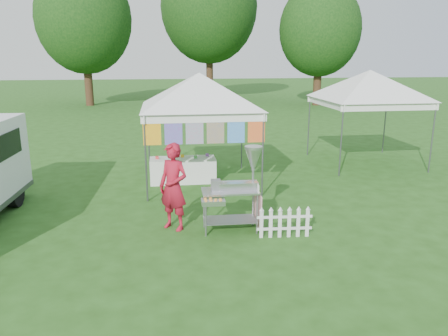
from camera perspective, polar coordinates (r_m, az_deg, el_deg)
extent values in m
plane|color=#254C15|center=(8.90, -1.01, -8.18)|extent=(120.00, 120.00, 0.00)
cylinder|color=#59595E|center=(10.51, -10.18, 1.16)|extent=(0.04, 0.04, 2.10)
cylinder|color=#59595E|center=(10.78, 5.08, 1.67)|extent=(0.04, 0.04, 2.10)
cylinder|color=#59595E|center=(13.29, -9.82, 3.95)|extent=(0.04, 0.04, 2.10)
cylinder|color=#59595E|center=(13.51, 2.34, 4.31)|extent=(0.04, 0.04, 2.10)
cube|color=white|center=(10.38, -2.51, 6.55)|extent=(3.00, 0.03, 0.22)
cube|color=white|center=(13.19, -3.76, 8.22)|extent=(3.00, 0.03, 0.22)
pyramid|color=white|center=(11.71, -3.28, 12.35)|extent=(4.24, 4.24, 0.90)
cylinder|color=#59595E|center=(10.37, -2.52, 6.99)|extent=(3.00, 0.03, 0.03)
cube|color=#D94618|center=(10.38, -9.40, 4.86)|extent=(0.42, 0.01, 0.70)
cube|color=#A2179C|center=(10.38, -6.63, 4.95)|extent=(0.42, 0.01, 0.70)
cube|color=#36CAC5|center=(10.40, -3.87, 5.04)|extent=(0.42, 0.01, 0.70)
cube|color=#FFAF0D|center=(10.45, -1.12, 5.11)|extent=(0.42, 0.01, 0.70)
cube|color=blue|center=(10.52, 1.59, 5.18)|extent=(0.42, 0.01, 0.70)
cube|color=red|center=(10.62, 4.26, 5.23)|extent=(0.42, 0.01, 0.70)
cylinder|color=#59595E|center=(13.01, 15.05, 3.44)|extent=(0.04, 0.04, 2.10)
cylinder|color=#59595E|center=(14.36, 25.56, 3.51)|extent=(0.04, 0.04, 2.10)
cylinder|color=#59595E|center=(15.62, 11.01, 5.44)|extent=(0.04, 0.04, 2.10)
cylinder|color=#59595E|center=(16.76, 20.27, 5.42)|extent=(0.04, 0.04, 2.10)
cube|color=white|center=(13.50, 20.92, 7.45)|extent=(3.00, 0.03, 0.22)
cube|color=white|center=(16.03, 16.03, 8.80)|extent=(3.00, 0.03, 0.22)
pyramid|color=white|center=(14.68, 18.58, 12.06)|extent=(4.24, 4.24, 0.90)
cylinder|color=#59595E|center=(13.49, 20.95, 7.79)|extent=(3.00, 0.03, 0.03)
cylinder|color=#321F12|center=(32.57, -17.32, 11.27)|extent=(0.56, 0.56, 3.96)
ellipsoid|color=#2B5618|center=(32.63, -17.85, 18.06)|extent=(6.40, 6.40, 7.36)
cylinder|color=#321F12|center=(36.39, -1.89, 12.86)|extent=(0.56, 0.56, 4.84)
ellipsoid|color=#2B5618|center=(36.57, -1.96, 20.29)|extent=(7.60, 7.60, 8.74)
cylinder|color=#321F12|center=(32.15, 12.10, 11.17)|extent=(0.56, 0.56, 3.52)
ellipsoid|color=#2B5618|center=(32.15, 12.44, 17.30)|extent=(5.60, 5.60, 6.44)
cylinder|color=gray|center=(8.50, -2.40, -6.29)|extent=(0.04, 0.04, 0.84)
cylinder|color=gray|center=(8.63, 4.36, -5.99)|extent=(0.04, 0.04, 0.84)
cylinder|color=gray|center=(8.93, -2.64, -5.25)|extent=(0.04, 0.04, 0.84)
cylinder|color=gray|center=(9.05, 3.80, -4.99)|extent=(0.04, 0.04, 0.84)
cube|color=gray|center=(8.83, 0.79, -6.76)|extent=(1.07, 0.55, 0.01)
cube|color=#B7B7BC|center=(8.63, 0.81, -3.02)|extent=(1.13, 0.58, 0.04)
cube|color=#B7B7BC|center=(8.67, 1.87, -2.33)|extent=(0.79, 0.25, 0.14)
cube|color=gray|center=(8.60, -1.07, -2.23)|extent=(0.19, 0.21, 0.20)
cylinder|color=gray|center=(8.63, 3.83, -0.16)|extent=(0.05, 0.05, 0.84)
cone|color=#B7B7BC|center=(8.57, 3.86, 1.34)|extent=(0.34, 0.34, 0.37)
cylinder|color=#B7B7BC|center=(8.53, 3.88, 2.67)|extent=(0.36, 0.36, 0.06)
cube|color=#B7B7BC|center=(8.28, -1.42, -4.45)|extent=(0.45, 0.29, 0.09)
cube|color=pink|center=(8.85, 4.46, -5.46)|extent=(0.03, 0.70, 0.75)
cube|color=white|center=(8.43, 4.49, -2.69)|extent=(0.02, 0.13, 0.17)
imported|color=#A71429|center=(8.78, -6.63, -2.46)|extent=(0.77, 0.74, 1.77)
cylinder|color=black|center=(11.27, -25.68, -2.93)|extent=(0.26, 0.68, 0.67)
cube|color=silver|center=(8.49, 4.91, -7.34)|extent=(0.07, 0.02, 0.56)
cube|color=silver|center=(8.52, 6.11, -7.29)|extent=(0.07, 0.02, 0.56)
cube|color=silver|center=(8.56, 7.31, -7.24)|extent=(0.07, 0.02, 0.56)
cube|color=silver|center=(8.59, 8.49, -7.19)|extent=(0.07, 0.02, 0.56)
cube|color=silver|center=(8.63, 9.67, -7.13)|extent=(0.07, 0.02, 0.56)
cube|color=silver|center=(8.68, 10.83, -7.07)|extent=(0.07, 0.02, 0.56)
cube|color=silver|center=(8.61, 7.88, -7.83)|extent=(1.08, 0.10, 0.05)
cube|color=silver|center=(8.52, 7.93, -6.34)|extent=(1.08, 0.10, 0.05)
cube|color=white|center=(12.20, -5.39, -0.26)|extent=(1.80, 0.70, 0.68)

